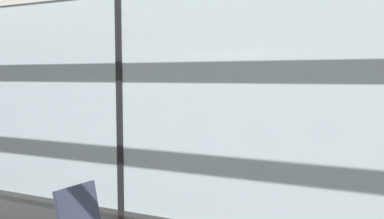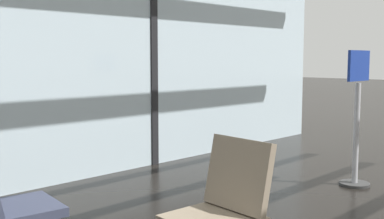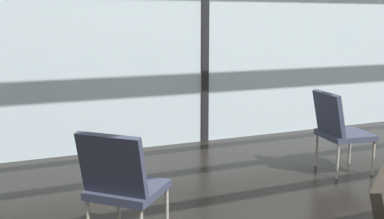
% 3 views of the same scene
% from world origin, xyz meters
% --- Properties ---
extents(glass_curtain_wall, '(14.00, 0.08, 3.07)m').
position_xyz_m(glass_curtain_wall, '(0.00, 5.20, 1.53)').
color(glass_curtain_wall, silver).
rests_on(glass_curtain_wall, ground).
extents(window_mullion_1, '(0.10, 0.12, 3.07)m').
position_xyz_m(window_mullion_1, '(0.00, 5.20, 1.53)').
color(window_mullion_1, black).
rests_on(window_mullion_1, ground).
extents(lounge_chair_2, '(0.71, 0.71, 0.87)m').
position_xyz_m(lounge_chair_2, '(-1.74, 2.71, 0.49)').
color(lounge_chair_2, '#33384C').
rests_on(lounge_chair_2, ground).
extents(lounge_chair_3, '(0.59, 0.55, 0.87)m').
position_xyz_m(lounge_chair_3, '(0.80, 3.46, 0.49)').
color(lounge_chair_3, '#33384C').
rests_on(lounge_chair_3, ground).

